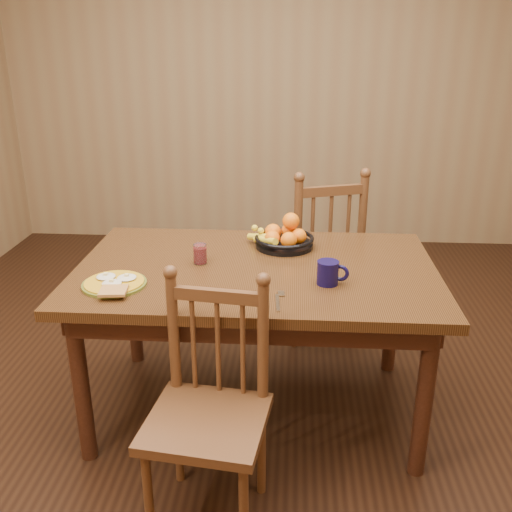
# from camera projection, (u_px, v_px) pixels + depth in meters

# --- Properties ---
(room) EXTENTS (4.52, 5.02, 2.72)m
(room) POSITION_uv_depth(u_px,v_px,m) (256.00, 131.00, 2.33)
(room) COLOR black
(room) RESTS_ON ground
(dining_table) EXTENTS (1.60, 1.00, 0.75)m
(dining_table) POSITION_uv_depth(u_px,v_px,m) (256.00, 284.00, 2.58)
(dining_table) COLOR black
(dining_table) RESTS_ON ground
(chair_far) EXTENTS (0.58, 0.57, 1.02)m
(chair_far) POSITION_uv_depth(u_px,v_px,m) (319.00, 256.00, 3.36)
(chair_far) COLOR #4C2C16
(chair_far) RESTS_ON ground
(chair_near) EXTENTS (0.47, 0.45, 0.92)m
(chair_near) POSITION_uv_depth(u_px,v_px,m) (209.00, 411.00, 2.06)
(chair_near) COLOR #4C2C16
(chair_near) RESTS_ON ground
(breakfast_plate) EXTENTS (0.26, 0.29, 0.04)m
(breakfast_plate) POSITION_uv_depth(u_px,v_px,m) (114.00, 283.00, 2.34)
(breakfast_plate) COLOR #59601E
(breakfast_plate) RESTS_ON dining_table
(fork) EXTENTS (0.04, 0.18, 0.00)m
(fork) POSITION_uv_depth(u_px,v_px,m) (279.00, 300.00, 2.22)
(fork) COLOR silver
(fork) RESTS_ON dining_table
(spoon) EXTENTS (0.05, 0.16, 0.01)m
(spoon) POSITION_uv_depth(u_px,v_px,m) (123.00, 284.00, 2.36)
(spoon) COLOR silver
(spoon) RESTS_ON dining_table
(coffee_mug) EXTENTS (0.13, 0.09, 0.10)m
(coffee_mug) POSITION_uv_depth(u_px,v_px,m) (329.00, 272.00, 2.35)
(coffee_mug) COLOR black
(coffee_mug) RESTS_ON dining_table
(juice_glass) EXTENTS (0.06, 0.06, 0.09)m
(juice_glass) POSITION_uv_depth(u_px,v_px,m) (200.00, 254.00, 2.57)
(juice_glass) COLOR silver
(juice_glass) RESTS_ON dining_table
(fruit_bowl) EXTENTS (0.32, 0.29, 0.17)m
(fruit_bowl) POSITION_uv_depth(u_px,v_px,m) (284.00, 237.00, 2.77)
(fruit_bowl) COLOR black
(fruit_bowl) RESTS_ON dining_table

